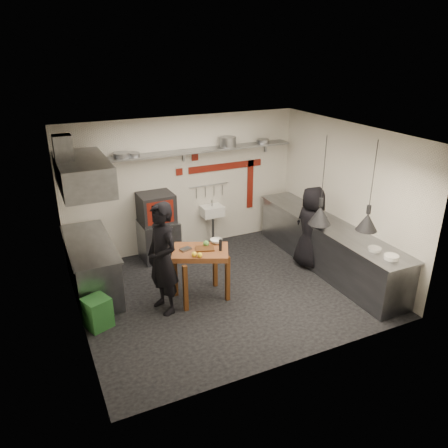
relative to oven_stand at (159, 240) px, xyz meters
name	(u,v)px	position (x,y,z in m)	size (l,w,h in m)	color
floor	(227,290)	(0.70, -1.79, -0.40)	(5.00, 5.00, 0.00)	black
ceiling	(228,134)	(0.70, -1.79, 2.40)	(5.00, 5.00, 0.00)	beige
wall_back	(184,184)	(0.70, 0.31, 1.00)	(5.00, 0.04, 2.80)	silver
wall_front	(298,274)	(0.70, -3.89, 1.00)	(5.00, 0.04, 2.80)	silver
wall_left	(72,245)	(-1.80, -1.79, 1.00)	(0.04, 4.20, 2.80)	silver
wall_right	(346,198)	(3.20, -1.79, 1.00)	(0.04, 4.20, 2.80)	silver
red_band_horiz	(226,166)	(1.65, 0.29, 1.28)	(1.70, 0.02, 0.14)	#63140B
red_band_vert	(250,184)	(2.25, 0.29, 0.80)	(0.14, 0.02, 1.10)	#63140B
red_tile_a	(195,157)	(0.95, 0.29, 1.55)	(0.14, 0.02, 0.14)	#63140B
red_tile_b	(179,172)	(0.60, 0.29, 1.28)	(0.14, 0.02, 0.14)	#63140B
back_shelf	(186,152)	(0.70, 0.13, 1.72)	(4.60, 0.34, 0.04)	slate
shelf_bracket_left	(87,165)	(-1.20, 0.28, 1.62)	(0.04, 0.06, 0.24)	slate
shelf_bracket_mid	(183,155)	(0.70, 0.28, 1.62)	(0.04, 0.06, 0.24)	slate
shelf_bracket_right	(265,146)	(2.60, 0.28, 1.62)	(0.04, 0.06, 0.24)	slate
pan_far_left	(122,155)	(-0.57, 0.13, 1.79)	(0.31, 0.31, 0.09)	slate
pan_mid_left	(133,154)	(-0.35, 0.13, 1.78)	(0.23, 0.23, 0.07)	slate
stock_pot	(228,142)	(1.62, 0.13, 1.84)	(0.34, 0.34, 0.20)	slate
pan_right	(263,141)	(2.44, 0.13, 1.78)	(0.28, 0.28, 0.08)	slate
oven_stand	(159,240)	(0.00, 0.00, 0.00)	(0.74, 0.67, 0.80)	slate
combi_oven	(156,208)	(-0.01, 0.03, 0.69)	(0.67, 0.62, 0.58)	black
oven_door	(160,212)	(-0.01, -0.27, 0.69)	(0.53, 0.03, 0.46)	#63140B
oven_glass	(160,213)	(-0.03, -0.28, 0.69)	(0.32, 0.01, 0.34)	black
hand_sink	(212,211)	(1.25, 0.13, 0.38)	(0.46, 0.34, 0.22)	silver
sink_tap	(212,203)	(1.25, 0.13, 0.56)	(0.03, 0.03, 0.14)	slate
sink_drain	(213,230)	(1.25, 0.09, -0.06)	(0.06, 0.06, 0.66)	slate
utensil_rail	(209,185)	(1.25, 0.27, 0.92)	(0.02, 0.02, 0.90)	slate
counter_right	(327,246)	(2.85, -1.79, 0.05)	(0.70, 3.80, 0.90)	slate
counter_right_top	(329,224)	(2.85, -1.79, 0.52)	(0.76, 3.90, 0.03)	slate
plate_stack	(391,257)	(2.82, -3.41, 0.56)	(0.23, 0.23, 0.07)	silver
small_bowl_right	(375,249)	(2.80, -3.05, 0.56)	(0.22, 0.22, 0.05)	silver
counter_left	(92,267)	(-1.45, -0.74, 0.05)	(0.70, 1.90, 0.90)	slate
counter_left_top	(89,243)	(-1.45, -0.74, 0.52)	(0.76, 2.00, 0.03)	slate
extractor_hood	(83,174)	(-1.40, -0.74, 1.75)	(0.78, 1.60, 0.50)	slate
hood_duct	(63,151)	(-1.65, -0.74, 2.15)	(0.28, 0.28, 0.50)	slate
green_bin	(97,313)	(-1.58, -1.90, -0.15)	(0.36, 0.36, 0.50)	#215825
prep_table	(201,274)	(0.19, -1.80, 0.06)	(0.92, 0.64, 0.92)	brown
cutting_board	(205,249)	(0.27, -1.81, 0.53)	(0.30, 0.21, 0.03)	#502A11
pepper_mill	(220,245)	(0.49, -1.96, 0.62)	(0.05, 0.05, 0.20)	black
lemon_a	(194,254)	(0.01, -1.98, 0.56)	(0.09, 0.09, 0.09)	yellow
lemon_b	(200,255)	(0.08, -2.04, 0.56)	(0.08, 0.08, 0.08)	yellow
veg_ball	(206,244)	(0.33, -1.71, 0.57)	(0.10, 0.10, 0.10)	#58963D
steel_tray	(186,249)	(-0.03, -1.70, 0.54)	(0.18, 0.12, 0.03)	slate
bowl	(216,241)	(0.55, -1.66, 0.55)	(0.21, 0.21, 0.07)	silver
heat_lamp_near	(323,181)	(2.05, -2.50, 1.66)	(0.38, 0.38, 1.47)	black
heat_lamp_far	(372,187)	(2.54, -3.07, 1.67)	(0.34, 0.34, 1.45)	black
chef_left	(163,259)	(-0.49, -1.88, 0.54)	(0.68, 0.45, 1.88)	black
chef_right	(311,228)	(2.58, -1.60, 0.42)	(0.80, 0.52, 1.63)	black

